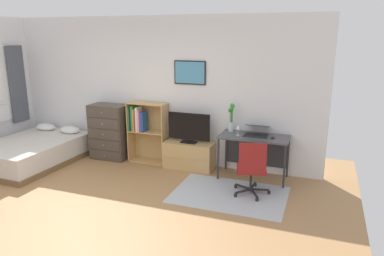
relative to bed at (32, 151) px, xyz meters
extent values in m
plane|color=#A87A4C|center=(2.14, -1.39, -0.23)|extent=(7.20, 7.20, 0.00)
cube|color=white|center=(2.14, 1.04, 1.12)|extent=(6.12, 0.06, 2.70)
cube|color=black|center=(2.82, 0.99, 1.48)|extent=(0.59, 0.02, 0.42)
cube|color=#4C93B7|center=(2.82, 0.98, 1.48)|extent=(0.55, 0.01, 0.38)
cube|color=#4C515B|center=(-0.80, 0.60, 1.15)|extent=(0.05, 0.40, 1.54)
cube|color=#B2B7BC|center=(3.86, -0.09, -0.22)|extent=(1.70, 1.20, 0.01)
cube|color=brown|center=(0.00, -0.02, -0.18)|extent=(1.49, 2.00, 0.10)
cube|color=silver|center=(0.00, -0.02, 0.04)|extent=(1.45, 1.96, 0.34)
ellipsoid|color=white|center=(-0.29, 0.72, 0.27)|extent=(0.45, 0.29, 0.14)
ellipsoid|color=white|center=(0.34, 0.70, 0.27)|extent=(0.45, 0.29, 0.14)
cube|color=#4C4238|center=(1.23, 0.77, 0.30)|extent=(0.72, 0.42, 1.06)
cube|color=#493F35|center=(1.23, 0.55, -0.12)|extent=(0.68, 0.01, 0.19)
sphere|color=#A59E8C|center=(1.23, 0.54, -0.12)|extent=(0.03, 0.03, 0.03)
cube|color=#493F35|center=(1.23, 0.55, 0.09)|extent=(0.68, 0.01, 0.19)
sphere|color=#A59E8C|center=(1.23, 0.54, 0.09)|extent=(0.03, 0.03, 0.03)
cube|color=#493F35|center=(1.23, 0.55, 0.30)|extent=(0.68, 0.01, 0.19)
sphere|color=#A59E8C|center=(1.23, 0.54, 0.30)|extent=(0.03, 0.03, 0.03)
cube|color=#493F35|center=(1.23, 0.55, 0.52)|extent=(0.68, 0.01, 0.19)
sphere|color=#A59E8C|center=(1.23, 0.54, 0.52)|extent=(0.03, 0.03, 0.03)
cube|color=#493F35|center=(1.23, 0.55, 0.73)|extent=(0.68, 0.01, 0.19)
sphere|color=#A59E8C|center=(1.23, 0.54, 0.73)|extent=(0.03, 0.03, 0.03)
cube|color=tan|center=(1.67, 0.83, 0.34)|extent=(0.02, 0.30, 1.14)
cube|color=tan|center=(2.38, 0.83, 0.34)|extent=(0.02, 0.30, 1.14)
cube|color=tan|center=(2.03, 0.83, -0.22)|extent=(0.73, 0.30, 0.02)
cube|color=tan|center=(2.03, 0.83, 0.37)|extent=(0.70, 0.30, 0.02)
cube|color=tan|center=(2.03, 0.83, 0.90)|extent=(0.70, 0.30, 0.02)
cube|color=tan|center=(2.03, 0.97, 0.34)|extent=(0.73, 0.01, 1.14)
cube|color=#2D8C4C|center=(1.70, 0.79, 0.58)|extent=(0.02, 0.20, 0.42)
cube|color=black|center=(1.73, 0.79, 0.57)|extent=(0.02, 0.20, 0.39)
cube|color=#2D8C4C|center=(1.76, 0.77, 0.61)|extent=(0.04, 0.17, 0.48)
cube|color=gold|center=(1.80, 0.81, 0.59)|extent=(0.02, 0.24, 0.42)
cube|color=red|center=(1.82, 0.80, 0.57)|extent=(0.02, 0.22, 0.39)
cube|color=white|center=(1.86, 0.79, 0.60)|extent=(0.04, 0.20, 0.46)
cube|color=white|center=(1.90, 0.78, 0.57)|extent=(0.02, 0.18, 0.39)
cube|color=#8C388C|center=(1.94, 0.79, 0.56)|extent=(0.04, 0.21, 0.38)
cube|color=#1E519E|center=(1.98, 0.79, 0.56)|extent=(0.04, 0.21, 0.37)
cube|color=tan|center=(2.88, 0.78, 0.02)|extent=(0.89, 0.40, 0.48)
cube|color=tan|center=(2.88, 0.57, 0.02)|extent=(0.89, 0.01, 0.02)
cube|color=black|center=(2.88, 0.76, 0.27)|extent=(0.28, 0.16, 0.02)
cube|color=black|center=(2.88, 0.76, 0.30)|extent=(0.06, 0.04, 0.05)
cube|color=black|center=(2.88, 0.76, 0.56)|extent=(0.78, 0.02, 0.49)
cube|color=black|center=(2.88, 0.75, 0.56)|extent=(0.75, 0.01, 0.46)
cube|color=#4C4C4F|center=(4.06, 0.70, 0.50)|extent=(1.14, 0.57, 0.03)
cube|color=#2D2D30|center=(3.52, 0.44, 0.13)|extent=(0.03, 0.03, 0.71)
cube|color=#2D2D30|center=(4.60, 0.44, 0.13)|extent=(0.03, 0.03, 0.71)
cube|color=#2D2D30|center=(3.52, 0.95, 0.13)|extent=(0.03, 0.03, 0.71)
cube|color=#2D2D30|center=(4.60, 0.95, 0.13)|extent=(0.03, 0.03, 0.71)
cube|color=#2D2D30|center=(4.06, 0.97, 0.16)|extent=(1.08, 0.02, 0.50)
cylinder|color=#232326|center=(4.43, 0.14, -0.20)|extent=(0.05, 0.05, 0.05)
cube|color=#232326|center=(4.29, 0.11, -0.16)|extent=(0.28, 0.10, 0.02)
cylinder|color=#232326|center=(4.17, 0.35, -0.20)|extent=(0.05, 0.05, 0.05)
cube|color=#232326|center=(4.16, 0.21, -0.16)|extent=(0.05, 0.28, 0.02)
cylinder|color=#232326|center=(3.89, 0.18, -0.20)|extent=(0.05, 0.05, 0.05)
cube|color=#232326|center=(4.02, 0.13, -0.16)|extent=(0.27, 0.13, 0.02)
cylinder|color=#232326|center=(3.97, -0.14, -0.20)|extent=(0.05, 0.05, 0.05)
cube|color=#232326|center=(4.06, -0.03, -0.16)|extent=(0.20, 0.23, 0.02)
cylinder|color=#232326|center=(4.30, -0.16, -0.20)|extent=(0.05, 0.05, 0.05)
cube|color=#232326|center=(4.23, -0.04, -0.16)|extent=(0.17, 0.25, 0.02)
cylinder|color=#232326|center=(4.15, 0.08, 0.00)|extent=(0.04, 0.04, 0.30)
cube|color=maroon|center=(4.15, 0.08, 0.17)|extent=(0.53, 0.53, 0.03)
cube|color=maroon|center=(4.20, -0.12, 0.41)|extent=(0.39, 0.13, 0.45)
cube|color=#333338|center=(4.08, 0.71, 0.52)|extent=(0.39, 0.27, 0.01)
cube|color=black|center=(4.08, 0.70, 0.53)|extent=(0.37, 0.24, 0.00)
cube|color=#333338|center=(4.08, 0.87, 0.65)|extent=(0.39, 0.25, 0.08)
cube|color=#234C5B|center=(4.08, 0.87, 0.65)|extent=(0.37, 0.23, 0.06)
ellipsoid|color=#262628|center=(4.37, 0.66, 0.53)|extent=(0.06, 0.10, 0.03)
cylinder|color=silver|center=(3.62, 0.86, 0.59)|extent=(0.09, 0.09, 0.16)
cylinder|color=#3D8438|center=(3.64, 0.86, 0.76)|extent=(0.01, 0.01, 0.40)
sphere|color=#308B2C|center=(3.64, 0.86, 0.96)|extent=(0.07, 0.07, 0.07)
cylinder|color=#3D8438|center=(3.62, 0.89, 0.76)|extent=(0.01, 0.01, 0.40)
sphere|color=#308B2C|center=(3.62, 0.89, 0.96)|extent=(0.07, 0.07, 0.07)
cylinder|color=#3D8438|center=(3.60, 0.86, 0.72)|extent=(0.01, 0.01, 0.32)
sphere|color=#308B2C|center=(3.60, 0.86, 0.88)|extent=(0.07, 0.07, 0.07)
cylinder|color=#3D8438|center=(3.63, 0.84, 0.74)|extent=(0.01, 0.01, 0.35)
sphere|color=#308B2C|center=(3.63, 0.84, 0.91)|extent=(0.07, 0.07, 0.07)
cylinder|color=silver|center=(3.80, 0.65, 0.52)|extent=(0.06, 0.06, 0.01)
cylinder|color=silver|center=(3.80, 0.65, 0.57)|extent=(0.01, 0.01, 0.10)
cone|color=silver|center=(3.80, 0.65, 0.66)|extent=(0.07, 0.07, 0.07)
camera|label=1|loc=(5.10, -5.05, 2.14)|focal=33.89mm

